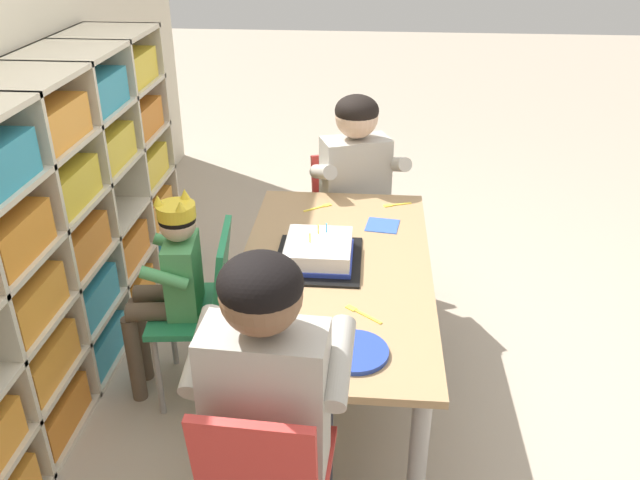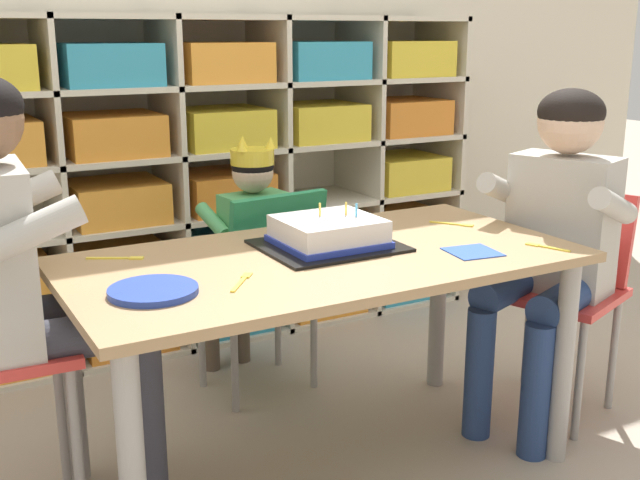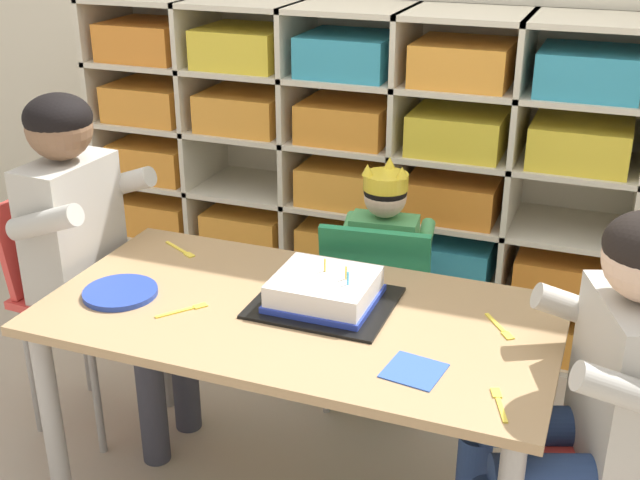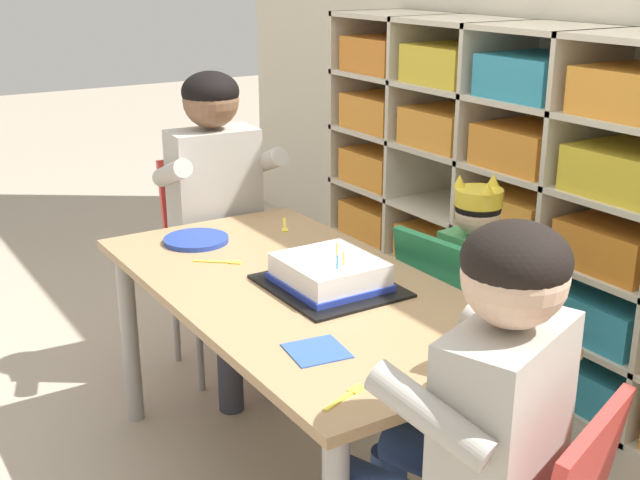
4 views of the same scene
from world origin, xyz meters
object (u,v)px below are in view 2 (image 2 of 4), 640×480
Objects in this scene: adult_helper_seated at (24,256)px; fork_at_table_front_edge at (119,258)px; activity_table at (323,286)px; child_with_crown at (247,232)px; classroom_chair_guest_side at (565,280)px; guest_at_table_side at (554,224)px; fork_beside_plate_stack at (545,247)px; fork_by_napkin at (242,281)px; fork_near_child_seat at (454,224)px; birthday_cake_on_tray at (328,235)px; paper_plate_stack at (153,291)px; classroom_chair_blue at (265,275)px.

adult_helper_seated is 0.27m from fork_at_table_front_edge.
child_with_crown reaches higher than activity_table.
fork_at_table_front_edge is at bearing -120.85° from classroom_chair_guest_side.
guest_at_table_side is at bearing -165.01° from fork_at_table_front_edge.
fork_beside_plate_stack and fork_by_napkin have the same top height.
classroom_chair_guest_side is at bearing -145.00° from fork_near_child_seat.
fork_near_child_seat is (1.21, -0.02, -0.07)m from adult_helper_seated.
birthday_cake_on_tray reaches higher than fork_by_napkin.
fork_at_table_front_edge and fork_by_napkin have the same top height.
fork_beside_plate_stack is 1.02× the size of fork_by_napkin.
paper_plate_stack is 1.04m from fork_beside_plate_stack.
classroom_chair_guest_side is 0.84m from birthday_cake_on_tray.
child_with_crown is (-0.01, 0.11, 0.12)m from classroom_chair_blue.
adult_helper_seated is at bearing -115.38° from classroom_chair_guest_side.
fork_at_table_front_edge is (-1.22, 0.29, -0.01)m from guest_at_table_side.
paper_plate_stack reaches higher than fork_near_child_seat.
fork_by_napkin is at bearing -108.21° from guest_at_table_side.
birthday_cake_on_tray is at bearing 81.43° from classroom_chair_blue.
activity_table is 0.87m from classroom_chair_guest_side.
birthday_cake_on_tray is 3.01× the size of fork_by_napkin.
classroom_chair_blue is 0.72m from fork_by_napkin.
paper_plate_stack is (-1.23, -0.02, -0.00)m from guest_at_table_side.
fork_by_napkin is at bearing -159.36° from activity_table.
birthday_cake_on_tray is (0.05, 0.06, 0.12)m from activity_table.
classroom_chair_blue reaches higher than fork_beside_plate_stack.
activity_table is at bearing -96.01° from adult_helper_seated.
fork_beside_plate_stack is at bearing -101.91° from adult_helper_seated.
guest_at_table_side is at bearing 129.27° from child_with_crown.
classroom_chair_guest_side reaches higher than fork_near_child_seat.
guest_at_table_side reaches higher than birthday_cake_on_tray.
birthday_cake_on_tray reaches higher than classroom_chair_guest_side.
child_with_crown is 7.36× the size of fork_near_child_seat.
fork_near_child_seat is 0.98× the size of fork_by_napkin.
child_with_crown is 6.30× the size of fork_at_table_front_edge.
classroom_chair_blue is at bearing -149.98° from guest_at_table_side.
paper_plate_stack is 1.68× the size of fork_by_napkin.
birthday_cake_on_tray is at bearing -169.02° from fork_at_table_front_edge.
paper_plate_stack is at bearing 63.99° from fork_near_child_seat.
fork_near_child_seat and fork_by_napkin have the same top height.
adult_helper_seated reaches higher than fork_near_child_seat.
paper_plate_stack is at bearing -107.63° from classroom_chair_guest_side.
classroom_chair_blue is at bearing 89.43° from child_with_crown.
classroom_chair_blue is at bearing -166.27° from fork_beside_plate_stack.
adult_helper_seated is 1.60m from classroom_chair_guest_side.
birthday_cake_on_tray is (0.76, -0.05, -0.03)m from adult_helper_seated.
fork_beside_plate_stack is (0.05, -0.32, 0.00)m from fork_near_child_seat.
classroom_chair_guest_side reaches higher than fork_at_table_front_edge.
paper_plate_stack is (-0.55, -0.59, 0.21)m from classroom_chair_blue.
classroom_chair_blue is at bearing -60.52° from adult_helper_seated.
classroom_chair_guest_side is 0.68× the size of guest_at_table_side.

